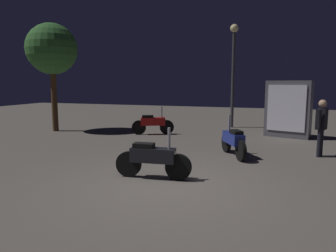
% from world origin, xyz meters
% --- Properties ---
extents(ground_plane, '(40.00, 40.00, 0.00)m').
position_xyz_m(ground_plane, '(0.00, 0.00, 0.00)').
color(ground_plane, '#605951').
extents(motorcycle_black_foreground, '(1.66, 0.39, 1.11)m').
position_xyz_m(motorcycle_black_foreground, '(-0.43, 0.37, 0.44)').
color(motorcycle_black_foreground, black).
rests_on(motorcycle_black_foreground, ground_plane).
extents(motorcycle_red_parked_left, '(1.56, 0.76, 1.11)m').
position_xyz_m(motorcycle_red_parked_left, '(-2.51, 5.70, 0.44)').
color(motorcycle_red_parked_left, black).
rests_on(motorcycle_red_parked_left, ground_plane).
extents(motorcycle_blue_parked_right, '(0.87, 1.51, 1.11)m').
position_xyz_m(motorcycle_blue_parked_right, '(0.95, 2.97, 0.44)').
color(motorcycle_blue_parked_right, black).
rests_on(motorcycle_blue_parked_right, ground_plane).
extents(person_rider_beside, '(0.35, 0.65, 1.57)m').
position_xyz_m(person_rider_beside, '(3.22, 3.71, 0.93)').
color(person_rider_beside, black).
rests_on(person_rider_beside, ground_plane).
extents(streetlamp_near, '(0.36, 0.36, 4.55)m').
position_xyz_m(streetlamp_near, '(0.18, 8.66, 2.93)').
color(streetlamp_near, '#38383D').
rests_on(streetlamp_near, ground_plane).
extents(tree_left_bg, '(2.06, 2.06, 4.42)m').
position_xyz_m(tree_left_bg, '(-6.72, 5.22, 3.35)').
color(tree_left_bg, '#4C331E').
rests_on(tree_left_bg, ground_plane).
extents(kiosk_billboard, '(1.68, 0.94, 2.10)m').
position_xyz_m(kiosk_billboard, '(2.47, 6.72, 1.05)').
color(kiosk_billboard, '#595960').
rests_on(kiosk_billboard, ground_plane).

